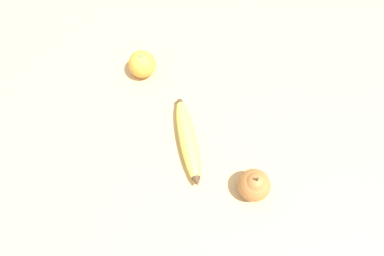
% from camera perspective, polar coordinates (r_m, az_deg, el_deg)
% --- Properties ---
extents(ground_plane, '(3.00, 3.00, 0.00)m').
position_cam_1_polar(ground_plane, '(0.91, -4.17, -1.21)').
color(ground_plane, tan).
extents(banana, '(0.22, 0.11, 0.04)m').
position_cam_1_polar(banana, '(0.88, -0.59, -2.06)').
color(banana, '#DBCC4C').
rests_on(banana, ground_plane).
extents(orange, '(0.07, 0.07, 0.07)m').
position_cam_1_polar(orange, '(0.97, -7.62, 9.63)').
color(orange, orange).
rests_on(orange, ground_plane).
extents(pear, '(0.07, 0.07, 0.09)m').
position_cam_1_polar(pear, '(0.84, 9.46, -8.52)').
color(pear, '#A36633').
rests_on(pear, ground_plane).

